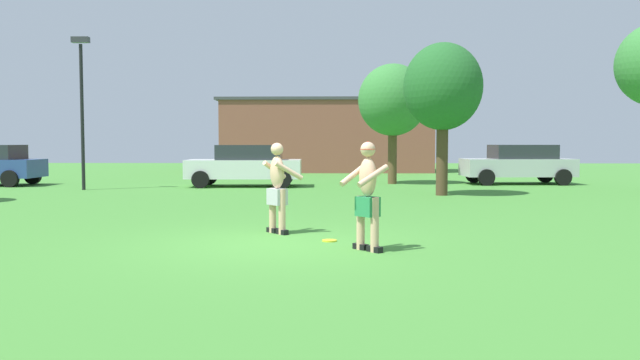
{
  "coord_description": "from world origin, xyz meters",
  "views": [
    {
      "loc": [
        0.99,
        -10.26,
        1.69
      ],
      "look_at": [
        0.71,
        1.41,
        0.98
      ],
      "focal_mm": 35.34,
      "sensor_mm": 36.0,
      "label": 1
    }
  ],
  "objects_px": {
    "player_with_cap": "(367,191)",
    "lamp_post": "(82,96)",
    "car_silver_near_post": "(518,164)",
    "player_in_gray": "(277,186)",
    "tree_right_field": "(393,101)",
    "tree_behind_players": "(443,88)",
    "frisbee": "(329,241)",
    "car_white_mid_lot": "(246,165)"
  },
  "relations": [
    {
      "from": "car_white_mid_lot",
      "to": "tree_behind_players",
      "type": "relative_size",
      "value": 0.91
    },
    {
      "from": "frisbee",
      "to": "tree_behind_players",
      "type": "xyz_separation_m",
      "value": [
        3.48,
        9.36,
        3.38
      ]
    },
    {
      "from": "player_with_cap",
      "to": "lamp_post",
      "type": "xyz_separation_m",
      "value": [
        -9.39,
        12.26,
        2.38
      ]
    },
    {
      "from": "player_with_cap",
      "to": "tree_behind_players",
      "type": "relative_size",
      "value": 0.35
    },
    {
      "from": "tree_right_field",
      "to": "tree_behind_players",
      "type": "relative_size",
      "value": 1.0
    },
    {
      "from": "car_silver_near_post",
      "to": "car_white_mid_lot",
      "type": "height_order",
      "value": "same"
    },
    {
      "from": "player_with_cap",
      "to": "tree_right_field",
      "type": "height_order",
      "value": "tree_right_field"
    },
    {
      "from": "player_in_gray",
      "to": "tree_right_field",
      "type": "bearing_deg",
      "value": 76.38
    },
    {
      "from": "lamp_post",
      "to": "tree_right_field",
      "type": "distance_m",
      "value": 11.74
    },
    {
      "from": "car_white_mid_lot",
      "to": "player_with_cap",
      "type": "bearing_deg",
      "value": -74.54
    },
    {
      "from": "frisbee",
      "to": "player_in_gray",
      "type": "bearing_deg",
      "value": 137.01
    },
    {
      "from": "player_in_gray",
      "to": "frisbee",
      "type": "bearing_deg",
      "value": -42.99
    },
    {
      "from": "player_with_cap",
      "to": "tree_behind_players",
      "type": "distance_m",
      "value": 10.96
    },
    {
      "from": "player_in_gray",
      "to": "tree_right_field",
      "type": "height_order",
      "value": "tree_right_field"
    },
    {
      "from": "car_silver_near_post",
      "to": "tree_right_field",
      "type": "relative_size",
      "value": 0.91
    },
    {
      "from": "player_in_gray",
      "to": "car_silver_near_post",
      "type": "xyz_separation_m",
      "value": [
        8.44,
        13.92,
        -0.06
      ]
    },
    {
      "from": "tree_right_field",
      "to": "player_with_cap",
      "type": "bearing_deg",
      "value": -96.57
    },
    {
      "from": "tree_right_field",
      "to": "car_silver_near_post",
      "type": "bearing_deg",
      "value": -0.24
    },
    {
      "from": "player_in_gray",
      "to": "frisbee",
      "type": "relative_size",
      "value": 6.63
    },
    {
      "from": "player_in_gray",
      "to": "car_silver_near_post",
      "type": "bearing_deg",
      "value": 58.78
    },
    {
      "from": "player_in_gray",
      "to": "tree_behind_players",
      "type": "distance_m",
      "value": 9.88
    },
    {
      "from": "car_silver_near_post",
      "to": "car_white_mid_lot",
      "type": "relative_size",
      "value": 1.01
    },
    {
      "from": "car_silver_near_post",
      "to": "player_in_gray",
      "type": "bearing_deg",
      "value": -121.22
    },
    {
      "from": "car_silver_near_post",
      "to": "tree_right_field",
      "type": "distance_m",
      "value": 5.66
    },
    {
      "from": "car_silver_near_post",
      "to": "frisbee",
      "type": "bearing_deg",
      "value": -116.76
    },
    {
      "from": "lamp_post",
      "to": "tree_behind_players",
      "type": "bearing_deg",
      "value": -9.15
    },
    {
      "from": "frisbee",
      "to": "tree_right_field",
      "type": "xyz_separation_m",
      "value": [
        2.41,
        14.84,
        3.34
      ]
    },
    {
      "from": "frisbee",
      "to": "car_white_mid_lot",
      "type": "xyz_separation_m",
      "value": [
        -3.3,
        13.17,
        0.81
      ]
    },
    {
      "from": "car_white_mid_lot",
      "to": "lamp_post",
      "type": "distance_m",
      "value": 6.3
    },
    {
      "from": "player_in_gray",
      "to": "tree_behind_players",
      "type": "xyz_separation_m",
      "value": [
        4.45,
        8.46,
        2.51
      ]
    },
    {
      "from": "tree_right_field",
      "to": "tree_behind_players",
      "type": "distance_m",
      "value": 5.58
    },
    {
      "from": "frisbee",
      "to": "car_white_mid_lot",
      "type": "relative_size",
      "value": 0.06
    },
    {
      "from": "frisbee",
      "to": "car_silver_near_post",
      "type": "distance_m",
      "value": 16.61
    },
    {
      "from": "player_in_gray",
      "to": "tree_right_field",
      "type": "relative_size",
      "value": 0.35
    },
    {
      "from": "frisbee",
      "to": "tree_right_field",
      "type": "relative_size",
      "value": 0.05
    },
    {
      "from": "tree_right_field",
      "to": "tree_behind_players",
      "type": "height_order",
      "value": "tree_right_field"
    },
    {
      "from": "player_in_gray",
      "to": "car_white_mid_lot",
      "type": "relative_size",
      "value": 0.38
    },
    {
      "from": "frisbee",
      "to": "lamp_post",
      "type": "relative_size",
      "value": 0.05
    },
    {
      "from": "player_in_gray",
      "to": "frisbee",
      "type": "xyz_separation_m",
      "value": [
        0.97,
        -0.9,
        -0.87
      ]
    },
    {
      "from": "player_with_cap",
      "to": "car_white_mid_lot",
      "type": "height_order",
      "value": "player_with_cap"
    },
    {
      "from": "car_silver_near_post",
      "to": "tree_behind_players",
      "type": "xyz_separation_m",
      "value": [
        -3.99,
        -5.46,
        2.57
      ]
    },
    {
      "from": "player_with_cap",
      "to": "lamp_post",
      "type": "height_order",
      "value": "lamp_post"
    }
  ]
}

